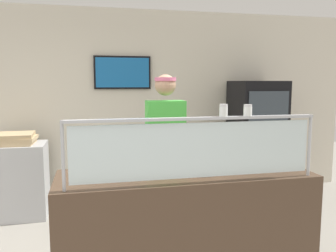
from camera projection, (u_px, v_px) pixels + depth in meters
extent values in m
plane|color=gray|center=(168.00, 247.00, 3.59)|extent=(12.00, 12.00, 0.00)
cube|color=silver|center=(142.00, 105.00, 5.08)|extent=(6.46, 0.08, 2.70)
cube|color=black|center=(123.00, 73.00, 4.89)|extent=(0.79, 0.04, 0.46)
cube|color=#1966B2|center=(123.00, 73.00, 4.87)|extent=(0.74, 0.01, 0.41)
cube|color=#4C3828|center=(185.00, 229.00, 2.90)|extent=(2.06, 0.69, 0.95)
cylinder|color=#B2B5BC|center=(63.00, 156.00, 2.33)|extent=(0.02, 0.02, 0.48)
cylinder|color=#B2B5BC|center=(309.00, 145.00, 2.73)|extent=(0.02, 0.02, 0.48)
cube|color=silver|center=(196.00, 150.00, 2.53)|extent=(1.80, 0.01, 0.40)
cube|color=#B2B5BC|center=(196.00, 119.00, 2.50)|extent=(1.86, 0.06, 0.02)
cylinder|color=#9EA0A8|center=(198.00, 170.00, 2.90)|extent=(0.40, 0.40, 0.01)
cylinder|color=tan|center=(198.00, 168.00, 2.90)|extent=(0.38, 0.38, 0.02)
cylinder|color=gold|center=(198.00, 167.00, 2.90)|extent=(0.32, 0.32, 0.01)
cube|color=#ADAFB7|center=(196.00, 167.00, 2.87)|extent=(0.15, 0.29, 0.01)
cylinder|color=white|center=(223.00, 111.00, 2.54)|extent=(0.06, 0.06, 0.07)
cylinder|color=white|center=(223.00, 113.00, 2.54)|extent=(0.05, 0.05, 0.05)
cylinder|color=silver|center=(224.00, 105.00, 2.53)|extent=(0.06, 0.06, 0.02)
cylinder|color=white|center=(248.00, 111.00, 2.58)|extent=(0.06, 0.06, 0.07)
cylinder|color=red|center=(248.00, 113.00, 2.58)|extent=(0.05, 0.05, 0.04)
cylinder|color=silver|center=(248.00, 106.00, 2.58)|extent=(0.06, 0.06, 0.02)
cylinder|color=#23232D|center=(155.00, 201.00, 3.58)|extent=(0.13, 0.13, 0.95)
cylinder|color=#23232D|center=(176.00, 199.00, 3.62)|extent=(0.13, 0.13, 0.95)
cube|color=#4CD14C|center=(165.00, 128.00, 3.51)|extent=(0.38, 0.21, 0.55)
sphere|color=tan|center=(165.00, 85.00, 3.45)|extent=(0.21, 0.21, 0.21)
cylinder|color=pink|center=(165.00, 79.00, 3.44)|extent=(0.21, 0.21, 0.04)
cylinder|color=tan|center=(189.00, 140.00, 3.34)|extent=(0.08, 0.34, 0.08)
cube|color=black|center=(256.00, 140.00, 5.07)|extent=(0.68, 0.65, 1.70)
cube|color=#38424C|center=(268.00, 141.00, 4.74)|extent=(0.58, 0.02, 1.36)
cylinder|color=red|center=(253.00, 137.00, 4.80)|extent=(0.06, 0.06, 0.20)
cylinder|color=green|center=(264.00, 136.00, 4.84)|extent=(0.06, 0.06, 0.20)
cylinder|color=red|center=(275.00, 136.00, 4.87)|extent=(0.06, 0.06, 0.20)
cube|color=#B7BABF|center=(18.00, 180.00, 4.35)|extent=(0.70, 0.55, 0.92)
cube|color=tan|center=(15.00, 142.00, 4.29)|extent=(0.45, 0.45, 0.04)
cube|color=tan|center=(17.00, 139.00, 4.29)|extent=(0.46, 0.46, 0.05)
cube|color=tan|center=(15.00, 135.00, 4.28)|extent=(0.45, 0.45, 0.04)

